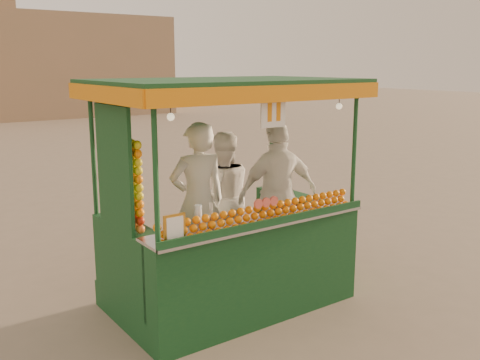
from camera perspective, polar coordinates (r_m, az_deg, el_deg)
ground at (r=6.18m, az=-5.62°, el=-12.78°), size 90.00×90.00×0.00m
building_right at (r=30.48m, az=-17.26°, el=11.45°), size 9.00×6.00×5.00m
juice_cart at (r=5.78m, az=-1.31°, el=-6.02°), size 2.70×1.75×2.45m
vendor_left at (r=5.85m, az=-4.48°, el=-2.26°), size 0.69×0.51×1.72m
vendor_middle at (r=6.42m, az=-1.87°, el=-1.73°), size 0.89×0.78×1.55m
vendor_right at (r=6.22m, az=4.04°, el=-1.51°), size 1.05×0.60×1.69m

